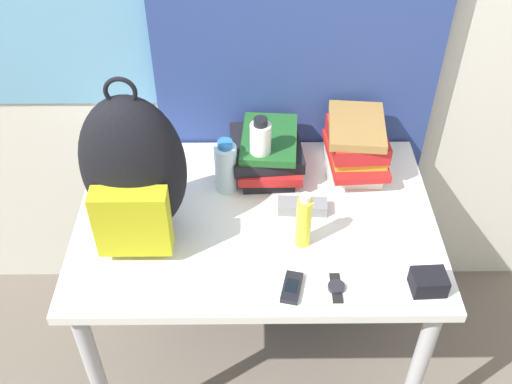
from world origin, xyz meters
The scene contains 13 objects.
wall_back centered at (0.00, 0.83, 1.25)m, with size 6.00×0.06×2.50m.
curtain_blue centered at (0.14, 0.77, 1.25)m, with size 0.92×0.04×2.50m.
desk centered at (0.00, 0.37, 0.66)m, with size 1.09×0.74×0.77m.
backpack centered at (-0.33, 0.32, 0.99)m, with size 0.29×0.25×0.51m.
book_stack_left centered at (0.04, 0.60, 0.84)m, with size 0.24×0.27×0.14m.
book_stack_center centered at (0.32, 0.59, 0.86)m, with size 0.20×0.28×0.19m.
water_bottle centered at (-0.09, 0.50, 0.86)m, with size 0.07×0.07×0.19m.
sports_bottle centered at (0.01, 0.52, 0.89)m, with size 0.07×0.07×0.26m.
sunscreen_bottle centered at (0.13, 0.26, 0.86)m, with size 0.04×0.04×0.19m.
cell_phone centered at (0.09, 0.09, 0.78)m, with size 0.07×0.11×0.02m.
sunglasses_case centered at (0.14, 0.40, 0.79)m, with size 0.15×0.06×0.04m.
camera_pouch centered at (0.46, 0.09, 0.80)m, with size 0.09×0.08×0.05m.
wristwatch centered at (0.21, 0.09, 0.77)m, with size 0.05×0.10×0.01m.
Camera 1 is at (-0.01, -0.93, 2.04)m, focal length 42.00 mm.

